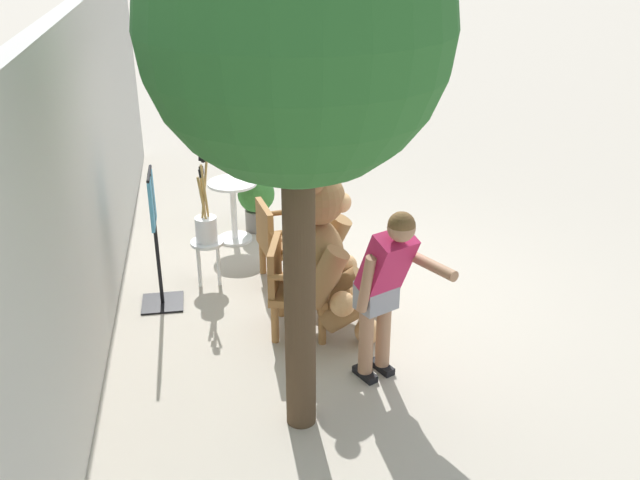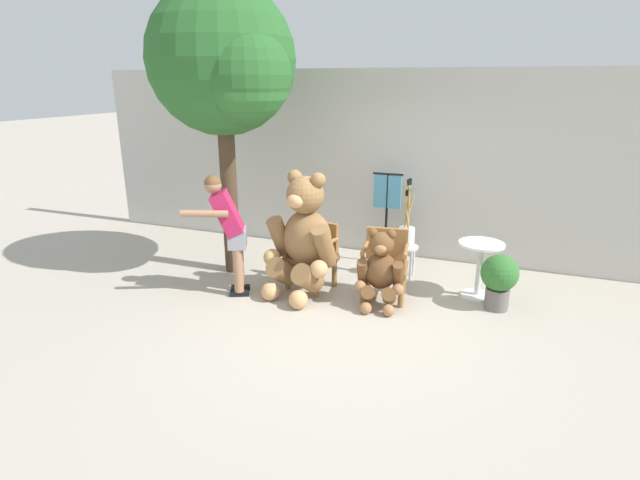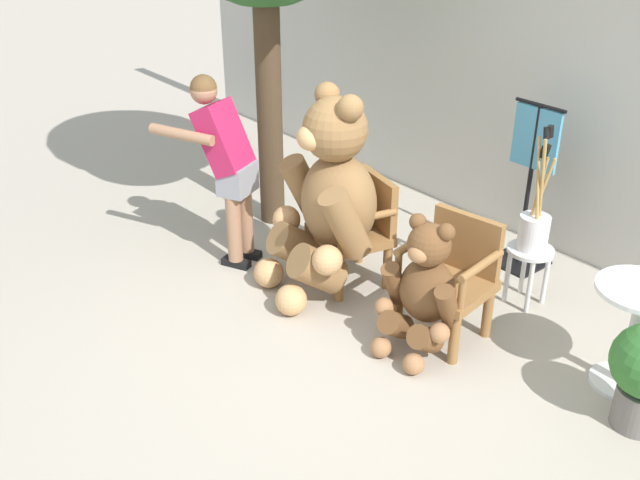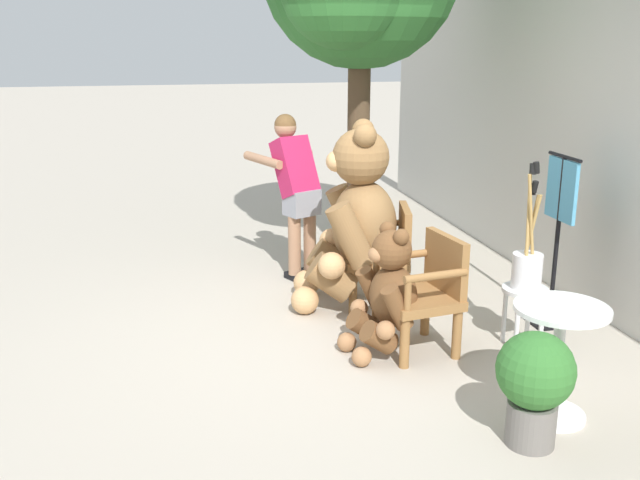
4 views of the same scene
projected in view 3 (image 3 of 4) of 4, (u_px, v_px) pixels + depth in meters
ground_plane at (331, 335)px, 5.03m from camera, size 60.00×60.00×0.00m
back_wall at (561, 82)px, 5.72m from camera, size 10.00×0.16×2.80m
wooden_chair_left at (357, 227)px, 5.51m from camera, size 0.67×0.64×0.86m
wooden_chair_right at (451, 275)px, 4.85m from camera, size 0.63×0.60×0.86m
teddy_bear_large at (329, 197)px, 5.24m from camera, size 0.99×0.99×1.58m
teddy_bear_small at (423, 289)px, 4.67m from camera, size 0.59×0.58×0.97m
person_visitor at (225, 157)px, 5.58m from camera, size 0.68×0.68×1.54m
white_stool at (529, 261)px, 5.24m from camera, size 0.34×0.34×0.46m
brush_bucket at (535, 225)px, 5.11m from camera, size 0.22×0.22×0.94m
round_side_table at (635, 326)px, 4.34m from camera, size 0.56×0.56×0.72m
clothing_display_stand at (529, 183)px, 5.61m from camera, size 0.44×0.40×1.36m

